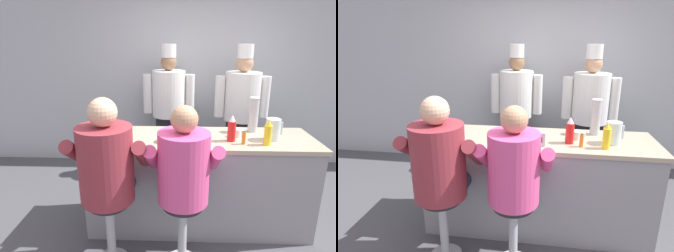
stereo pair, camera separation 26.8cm
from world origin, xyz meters
TOP-DOWN VIEW (x-y plane):
  - ground_plane at (0.00, 0.00)m, footprint 20.00×20.00m
  - wall_back at (0.00, 1.97)m, footprint 10.00×0.06m
  - diner_counter at (0.00, 0.34)m, footprint 2.21×0.68m
  - ketchup_bottle_red at (0.29, 0.25)m, footprint 0.08×0.08m
  - mustard_bottle_yellow at (0.59, 0.16)m, footprint 0.07×0.07m
  - hot_sauce_bottle_orange at (0.38, 0.17)m, footprint 0.03×0.03m
  - water_pitcher_clear at (0.68, 0.29)m, footprint 0.15×0.13m
  - breakfast_plate at (-0.90, 0.34)m, footprint 0.25×0.25m
  - cereal_bowl at (-0.34, 0.20)m, footprint 0.14×0.14m
  - coffee_mug_white at (0.36, 0.37)m, footprint 0.13×0.09m
  - cup_stack_steel at (0.55, 0.54)m, footprint 0.10×0.10m
  - napkin_dispenser_chrome at (0.01, 0.15)m, footprint 0.12×0.07m
  - diner_seated_maroon at (-0.77, -0.22)m, footprint 0.66×0.65m
  - diner_seated_pink at (-0.17, -0.22)m, footprint 0.62×0.61m
  - cook_in_whites_near at (-0.35, 1.59)m, footprint 0.71×0.45m
  - cook_in_whites_far at (0.62, 1.41)m, footprint 0.71×0.46m

SIDE VIEW (x-z plane):
  - ground_plane at x=0.00m, z-range 0.00..0.00m
  - diner_counter at x=0.00m, z-range 0.00..0.96m
  - diner_seated_pink at x=-0.17m, z-range 0.16..1.58m
  - diner_seated_maroon at x=-0.77m, z-range 0.16..1.63m
  - breakfast_plate at x=-0.90m, z-range 0.95..1.00m
  - cereal_bowl at x=-0.34m, z-range 0.96..1.01m
  - cook_in_whites_near at x=-0.35m, z-range 0.09..1.90m
  - cook_in_whites_far at x=0.62m, z-range 0.09..1.91m
  - coffee_mug_white at x=0.36m, z-range 0.96..1.04m
  - hot_sauce_bottle_orange at x=0.38m, z-range 0.96..1.08m
  - napkin_dispenser_chrome at x=0.01m, z-range 0.96..1.09m
  - water_pitcher_clear at x=0.68m, z-range 0.96..1.17m
  - mustard_bottle_yellow at x=0.59m, z-range 0.95..1.19m
  - ketchup_bottle_red at x=0.29m, z-range 0.95..1.20m
  - cup_stack_steel at x=0.55m, z-range 0.96..1.32m
  - wall_back at x=0.00m, z-range 0.00..2.70m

